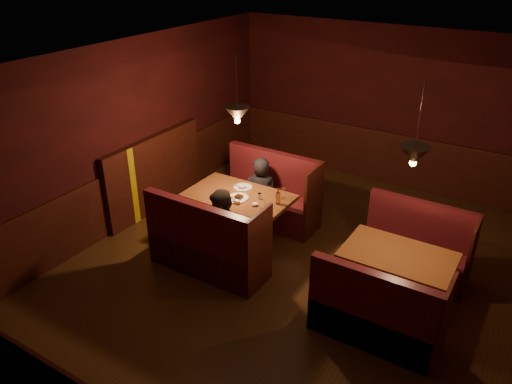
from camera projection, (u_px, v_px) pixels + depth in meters
The scene contains 9 objects.
room at pixel (282, 200), 6.70m from camera, with size 6.02×7.02×2.92m.
main_table at pixel (240, 206), 7.40m from camera, with size 1.53×0.93×1.07m.
main_bench_far at pixel (270, 199), 8.17m from camera, with size 1.69×0.60×1.15m.
main_bench_near at pixel (206, 249), 6.85m from camera, with size 1.69×0.60×1.15m.
second_table at pixel (397, 267), 6.17m from camera, with size 1.33×0.85×0.75m.
second_bench_far at pixel (415, 252), 6.85m from camera, with size 1.47×0.55×1.05m.
second_bench_near at pixel (375, 319), 5.65m from camera, with size 1.47×0.55×1.05m.
diner_a at pixel (261, 181), 7.87m from camera, with size 0.56×0.36×1.52m, color black.
diner_b at pixel (224, 217), 6.89m from camera, with size 0.72×0.56×1.49m, color black.
Camera 1 is at (2.56, -5.18, 4.18)m, focal length 35.00 mm.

